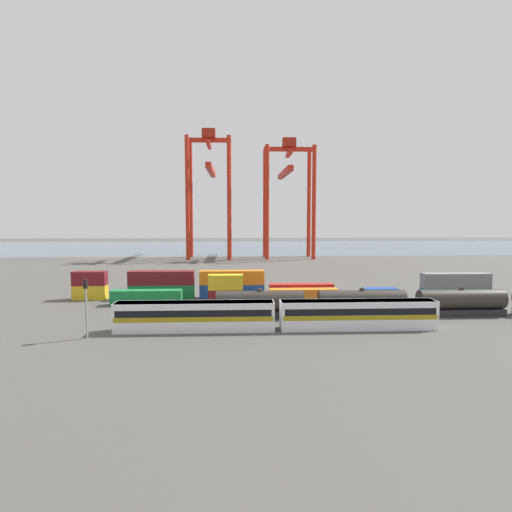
% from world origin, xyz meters
% --- Properties ---
extents(ground_plane, '(420.00, 420.00, 0.00)m').
position_xyz_m(ground_plane, '(0.00, 40.00, 0.00)').
color(ground_plane, '#4C4944').
extents(harbour_water, '(400.00, 110.00, 0.01)m').
position_xyz_m(harbour_water, '(0.00, 147.87, 0.00)').
color(harbour_water, '#475B6B').
rests_on(harbour_water, ground_plane).
extents(passenger_train, '(43.30, 3.14, 3.90)m').
position_xyz_m(passenger_train, '(-6.68, -20.27, 2.14)').
color(passenger_train, silver).
rests_on(passenger_train, ground_plane).
extents(freight_tank_row, '(75.41, 3.00, 4.46)m').
position_xyz_m(freight_tank_row, '(22.51, -13.15, 2.12)').
color(freight_tank_row, '#232326').
rests_on(freight_tank_row, ground_plane).
extents(signal_mast, '(0.36, 0.60, 7.44)m').
position_xyz_m(signal_mast, '(-30.90, -23.46, 4.84)').
color(signal_mast, gray).
rests_on(signal_mast, ground_plane).
extents(shipping_container_0, '(12.10, 2.44, 2.60)m').
position_xyz_m(shipping_container_0, '(-27.69, -2.19, 1.30)').
color(shipping_container_0, '#197538').
rests_on(shipping_container_0, ground_plane).
extents(shipping_container_1, '(6.04, 2.44, 2.60)m').
position_xyz_m(shipping_container_1, '(-13.97, -2.19, 1.30)').
color(shipping_container_1, maroon).
rests_on(shipping_container_1, ground_plane).
extents(shipping_container_2, '(6.04, 2.44, 2.60)m').
position_xyz_m(shipping_container_2, '(-13.97, -2.19, 3.90)').
color(shipping_container_2, gold).
rests_on(shipping_container_2, shipping_container_1).
extents(shipping_container_3, '(12.10, 2.44, 2.60)m').
position_xyz_m(shipping_container_3, '(-0.24, -2.19, 1.30)').
color(shipping_container_3, orange).
rests_on(shipping_container_3, ground_plane).
extents(shipping_container_4, '(6.04, 2.44, 2.60)m').
position_xyz_m(shipping_container_4, '(13.48, -2.19, 1.30)').
color(shipping_container_4, '#1C4299').
rests_on(shipping_container_4, ground_plane).
extents(shipping_container_5, '(12.10, 2.44, 2.60)m').
position_xyz_m(shipping_container_5, '(27.20, -2.19, 1.30)').
color(shipping_container_5, '#146066').
rests_on(shipping_container_5, ground_plane).
extents(shipping_container_6, '(12.10, 2.44, 2.60)m').
position_xyz_m(shipping_container_6, '(27.20, -2.19, 3.90)').
color(shipping_container_6, slate).
rests_on(shipping_container_6, shipping_container_5).
extents(shipping_container_7, '(6.04, 2.44, 2.60)m').
position_xyz_m(shipping_container_7, '(-39.25, 3.72, 1.30)').
color(shipping_container_7, gold).
rests_on(shipping_container_7, ground_plane).
extents(shipping_container_8, '(6.04, 2.44, 2.60)m').
position_xyz_m(shipping_container_8, '(-39.25, 3.72, 3.90)').
color(shipping_container_8, maroon).
rests_on(shipping_container_8, shipping_container_7).
extents(shipping_container_9, '(12.10, 2.44, 2.60)m').
position_xyz_m(shipping_container_9, '(-26.07, 3.72, 1.30)').
color(shipping_container_9, '#197538').
rests_on(shipping_container_9, ground_plane).
extents(shipping_container_10, '(12.10, 2.44, 2.60)m').
position_xyz_m(shipping_container_10, '(-26.07, 3.72, 3.90)').
color(shipping_container_10, maroon).
rests_on(shipping_container_10, shipping_container_9).
extents(shipping_container_11, '(12.10, 2.44, 2.60)m').
position_xyz_m(shipping_container_11, '(-12.90, 3.72, 1.30)').
color(shipping_container_11, '#1C4299').
rests_on(shipping_container_11, ground_plane).
extents(shipping_container_12, '(12.10, 2.44, 2.60)m').
position_xyz_m(shipping_container_12, '(-12.90, 3.72, 3.90)').
color(shipping_container_12, orange).
rests_on(shipping_container_12, shipping_container_11).
extents(shipping_container_13, '(12.10, 2.44, 2.60)m').
position_xyz_m(shipping_container_13, '(0.28, 3.72, 1.30)').
color(shipping_container_13, '#AD211C').
rests_on(shipping_container_13, ground_plane).
extents(gantry_crane_west, '(16.37, 40.21, 47.31)m').
position_xyz_m(gantry_crane_west, '(-21.68, 88.73, 28.71)').
color(gantry_crane_west, red).
rests_on(gantry_crane_west, ground_plane).
extents(gantry_crane_central, '(18.59, 38.26, 44.26)m').
position_xyz_m(gantry_crane_central, '(7.80, 88.58, 27.34)').
color(gantry_crane_central, red).
rests_on(gantry_crane_central, ground_plane).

